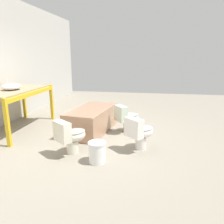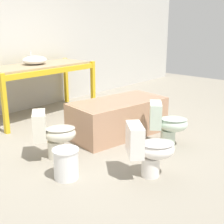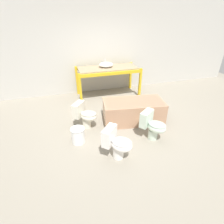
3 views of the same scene
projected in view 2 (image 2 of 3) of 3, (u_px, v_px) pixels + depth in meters
name	position (u px, v px, depth m)	size (l,w,h in m)	color
ground_plane	(101.00, 139.00, 4.75)	(12.00, 12.00, 0.00)	gray
warehouse_wall_rear	(10.00, 28.00, 5.77)	(10.80, 0.08, 3.20)	beige
shelving_rack	(39.00, 72.00, 5.72)	(2.01, 0.90, 0.97)	gold
sink_basin	(35.00, 60.00, 5.66)	(0.45, 0.41, 0.24)	white
bathtub_main	(118.00, 115.00, 4.87)	(1.60, 0.96, 0.55)	tan
toilet_near	(167.00, 123.00, 4.43)	(0.60, 0.64, 0.63)	silver
toilet_far	(149.00, 149.00, 3.54)	(0.63, 0.62, 0.63)	white
toilet_extra	(53.00, 133.00, 4.02)	(0.64, 0.60, 0.63)	silver
bucket_white	(66.00, 163.00, 3.53)	(0.30, 0.30, 0.35)	white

